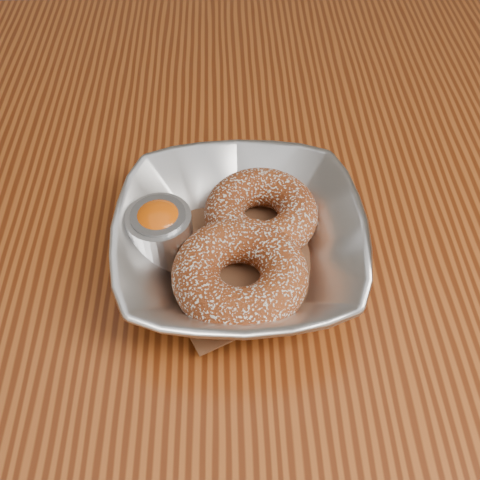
{
  "coord_description": "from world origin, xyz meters",
  "views": [
    {
      "loc": [
        0.01,
        -0.38,
        1.15
      ],
      "look_at": [
        0.02,
        -0.08,
        0.78
      ],
      "focal_mm": 42.0,
      "sensor_mm": 36.0,
      "label": 1
    }
  ],
  "objects_px": {
    "donut_back": "(261,213)",
    "serving_bowl": "(240,243)",
    "donut_front": "(240,274)",
    "ramekin": "(160,230)",
    "table": "(217,262)"
  },
  "relations": [
    {
      "from": "donut_back",
      "to": "serving_bowl",
      "type": "bearing_deg",
      "value": -121.39
    },
    {
      "from": "donut_front",
      "to": "ramekin",
      "type": "height_order",
      "value": "ramekin"
    },
    {
      "from": "donut_front",
      "to": "ramekin",
      "type": "relative_size",
      "value": 2.0
    },
    {
      "from": "table",
      "to": "donut_back",
      "type": "relative_size",
      "value": 11.92
    },
    {
      "from": "donut_back",
      "to": "donut_front",
      "type": "relative_size",
      "value": 0.91
    },
    {
      "from": "ramekin",
      "to": "table",
      "type": "bearing_deg",
      "value": 55.92
    },
    {
      "from": "donut_back",
      "to": "ramekin",
      "type": "bearing_deg",
      "value": -165.49
    },
    {
      "from": "ramekin",
      "to": "donut_back",
      "type": "bearing_deg",
      "value": 14.51
    },
    {
      "from": "table",
      "to": "donut_front",
      "type": "relative_size",
      "value": 10.88
    },
    {
      "from": "serving_bowl",
      "to": "donut_back",
      "type": "relative_size",
      "value": 2.1
    },
    {
      "from": "serving_bowl",
      "to": "ramekin",
      "type": "distance_m",
      "value": 0.07
    },
    {
      "from": "table",
      "to": "donut_front",
      "type": "distance_m",
      "value": 0.17
    },
    {
      "from": "donut_front",
      "to": "ramekin",
      "type": "xyz_separation_m",
      "value": [
        -0.07,
        0.05,
        0.0
      ]
    },
    {
      "from": "table",
      "to": "donut_front",
      "type": "xyz_separation_m",
      "value": [
        0.02,
        -0.11,
        0.13
      ]
    },
    {
      "from": "donut_back",
      "to": "donut_front",
      "type": "height_order",
      "value": "donut_front"
    }
  ]
}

